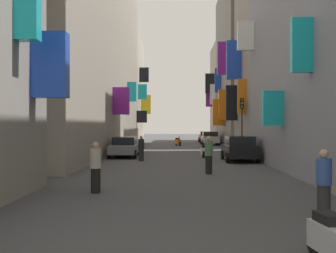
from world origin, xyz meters
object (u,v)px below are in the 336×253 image
(pedestrian_mid_street, at_px, (141,148))
(scooter_orange, at_px, (178,142))
(scooter_white, at_px, (205,151))
(pedestrian_near_left, at_px, (209,155))
(parked_car_black, at_px, (239,148))
(parked_car_grey, at_px, (125,146))
(traffic_light_near_corner, at_px, (242,117))
(pedestrian_crossing, at_px, (324,184))
(parked_car_red, at_px, (206,137))
(pedestrian_near_right, at_px, (96,168))
(parked_car_silver, at_px, (210,138))
(scooter_silver, at_px, (335,240))

(pedestrian_mid_street, bearing_deg, scooter_orange, 82.64)
(scooter_white, bearing_deg, pedestrian_near_left, -93.06)
(parked_car_black, bearing_deg, parked_car_grey, 156.63)
(parked_car_grey, distance_m, traffic_light_near_corner, 8.66)
(pedestrian_near_left, height_order, traffic_light_near_corner, traffic_light_near_corner)
(pedestrian_crossing, relative_size, pedestrian_mid_street, 1.06)
(parked_car_black, xyz_separation_m, pedestrian_mid_street, (-6.18, 0.05, -0.02))
(parked_car_grey, xyz_separation_m, pedestrian_near_left, (5.16, -10.08, 0.14))
(scooter_orange, xyz_separation_m, traffic_light_near_corner, (4.52, -14.98, 2.41))
(parked_car_red, bearing_deg, parked_car_black, -89.83)
(pedestrian_near_right, relative_size, traffic_light_near_corner, 0.41)
(traffic_light_near_corner, bearing_deg, pedestrian_near_right, -115.03)
(parked_car_black, distance_m, traffic_light_near_corner, 4.37)
(parked_car_red, bearing_deg, scooter_white, -94.30)
(parked_car_silver, xyz_separation_m, parked_car_grey, (-7.48, -17.49, -0.04))
(scooter_white, xyz_separation_m, pedestrian_crossing, (1.57, -18.76, 0.38))
(parked_car_silver, relative_size, pedestrian_crossing, 2.41)
(pedestrian_crossing, bearing_deg, parked_car_black, 88.64)
(pedestrian_near_left, bearing_deg, parked_car_black, 70.05)
(parked_car_silver, relative_size, pedestrian_near_left, 2.31)
(parked_car_red, bearing_deg, parked_car_grey, -107.16)
(pedestrian_mid_street, bearing_deg, pedestrian_near_left, -61.45)
(parked_car_silver, xyz_separation_m, scooter_silver, (-1.32, -40.17, -0.33))
(pedestrian_crossing, height_order, pedestrian_mid_street, pedestrian_crossing)
(scooter_silver, distance_m, scooter_white, 22.34)
(scooter_white, relative_size, pedestrian_crossing, 1.03)
(parked_car_black, relative_size, parked_car_grey, 0.91)
(traffic_light_near_corner, bearing_deg, pedestrian_near_left, -106.96)
(scooter_orange, relative_size, scooter_silver, 0.96)
(parked_car_black, relative_size, parked_car_red, 1.01)
(scooter_silver, bearing_deg, parked_car_silver, 88.11)
(parked_car_silver, height_order, scooter_white, parked_car_silver)
(parked_car_red, relative_size, pedestrian_mid_street, 2.49)
(pedestrian_near_right, bearing_deg, pedestrian_crossing, -30.04)
(scooter_orange, bearing_deg, parked_car_black, -78.65)
(scooter_silver, bearing_deg, pedestrian_near_right, 125.84)
(parked_car_grey, height_order, scooter_silver, parked_car_grey)
(parked_car_black, bearing_deg, parked_car_red, 90.17)
(pedestrian_crossing, bearing_deg, parked_car_red, 89.61)
(parked_car_grey, bearing_deg, parked_car_black, -23.37)
(scooter_white, relative_size, pedestrian_near_left, 0.99)
(scooter_orange, xyz_separation_m, scooter_white, (1.82, -15.81, -0.00))
(parked_car_silver, xyz_separation_m, scooter_white, (-1.80, -17.84, -0.33))
(pedestrian_near_right, bearing_deg, pedestrian_mid_street, 87.65)
(parked_car_red, bearing_deg, pedestrian_near_right, -99.40)
(scooter_white, bearing_deg, scooter_silver, -88.78)
(parked_car_silver, distance_m, scooter_silver, 40.19)
(parked_car_silver, relative_size, scooter_silver, 2.13)
(scooter_orange, relative_size, traffic_light_near_corner, 0.44)
(pedestrian_mid_street, xyz_separation_m, traffic_light_near_corner, (6.94, 3.73, 2.07))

